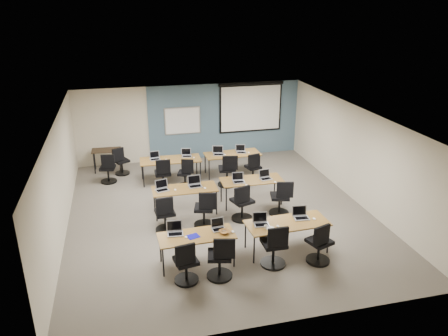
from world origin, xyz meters
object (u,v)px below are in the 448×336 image
object	(u,v)px
projector_screen	(251,105)
laptop_10	(218,152)
laptop_0	(175,231)
laptop_2	(261,222)
task_chair_5	(205,212)
laptop_11	(241,151)
whiteboard	(183,121)
training_table_front_right	(287,224)
laptop_8	(155,157)
training_table_mid_right	(252,181)
laptop_4	(162,188)
utility_table	(106,152)
task_chair_11	(253,170)
training_table_front_left	(197,237)
laptop_1	(218,226)
laptop_5	(195,184)
task_chair_0	(186,266)
task_chair_3	(319,246)
task_chair_8	(163,176)
task_chair_4	(165,217)
spare_chair_a	(121,163)
task_chair_9	(186,175)
laptop_9	(187,154)
task_chair_1	(221,261)
training_table_back_left	(171,161)
task_chair_7	(281,200)
task_chair_6	(242,205)
training_table_mid_left	(185,190)
spare_chair_b	(108,171)
task_chair_10	(228,173)
laptop_7	(265,177)
laptop_3	(301,215)

from	to	relation	value
projector_screen	laptop_10	xyz separation A→B (m)	(-1.61, -1.74, -1.09)
projector_screen	laptop_0	size ratio (longest dim) A/B	6.98
laptop_2	task_chair_5	bearing A→B (deg)	131.45
laptop_2	laptop_11	size ratio (longest dim) A/B	1.05
whiteboard	laptop_10	xyz separation A→B (m)	(0.89, -1.76, -0.65)
laptop_10	training_table_front_right	bearing A→B (deg)	-68.27
laptop_2	laptop_8	distance (m)	5.22
training_table_mid_right	laptop_4	bearing A→B (deg)	-176.59
laptop_8	utility_table	distance (m)	1.97
laptop_2	task_chair_11	world-z (taller)	laptop_2
training_table_front_left	laptop_1	world-z (taller)	laptop_1
laptop_5	task_chair_0	bearing A→B (deg)	-107.45
training_table_front_left	task_chair_0	bearing A→B (deg)	-120.73
task_chair_3	task_chair_8	world-z (taller)	task_chair_8
task_chair_4	spare_chair_a	bearing A→B (deg)	98.37
task_chair_4	task_chair_9	distance (m)	2.80
laptop_9	task_chair_9	bearing A→B (deg)	-90.40
training_table_mid_right	task_chair_4	size ratio (longest dim) A/B	1.74
laptop_5	laptop_11	bearing A→B (deg)	45.99
task_chair_1	spare_chair_a	distance (m)	6.66
training_table_back_left	task_chair_7	size ratio (longest dim) A/B	1.87
whiteboard	task_chair_0	distance (m)	7.48
laptop_5	task_chair_6	xyz separation A→B (m)	(1.09, -0.88, -0.37)
training_table_mid_right	task_chair_9	xyz separation A→B (m)	(-1.63, 1.59, -0.30)
task_chair_4	task_chair_9	world-z (taller)	task_chair_4
task_chair_0	task_chair_11	bearing A→B (deg)	48.65
whiteboard	laptop_0	xyz separation A→B (m)	(-1.19, -6.52, -0.66)
training_table_mid_left	laptop_5	bearing A→B (deg)	19.72
training_table_front_right	training_table_mid_left	size ratio (longest dim) A/B	1.09
training_table_mid_left	laptop_11	distance (m)	3.34
laptop_1	training_table_front_right	bearing A→B (deg)	-8.85
laptop_1	task_chair_6	bearing A→B (deg)	51.77
training_table_front_left	spare_chair_b	size ratio (longest dim) A/B	1.67
task_chair_1	laptop_2	size ratio (longest dim) A/B	3.03
training_table_back_left	laptop_0	xyz separation A→B (m)	(-0.49, -4.67, 0.11)
task_chair_1	laptop_10	world-z (taller)	task_chair_1
whiteboard	spare_chair_a	world-z (taller)	whiteboard
task_chair_3	task_chair_11	world-z (taller)	task_chair_3
laptop_0	laptop_9	xyz separation A→B (m)	(1.04, 4.83, -0.00)
training_table_front_right	laptop_1	distance (m)	1.60
task_chair_7	training_table_front_right	bearing A→B (deg)	-92.67
whiteboard	task_chair_10	distance (m)	3.04
laptop_1	spare_chair_b	distance (m)	5.57
task_chair_11	spare_chair_a	size ratio (longest dim) A/B	1.00
laptop_7	training_table_front_right	bearing A→B (deg)	-105.08
laptop_0	task_chair_7	distance (m)	3.48
task_chair_5	task_chair_10	xyz separation A→B (m)	(1.21, 2.39, 0.02)
projector_screen	laptop_2	world-z (taller)	projector_screen
training_table_front_right	laptop_3	size ratio (longest dim) A/B	5.48
laptop_7	task_chair_0	bearing A→B (deg)	-138.15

